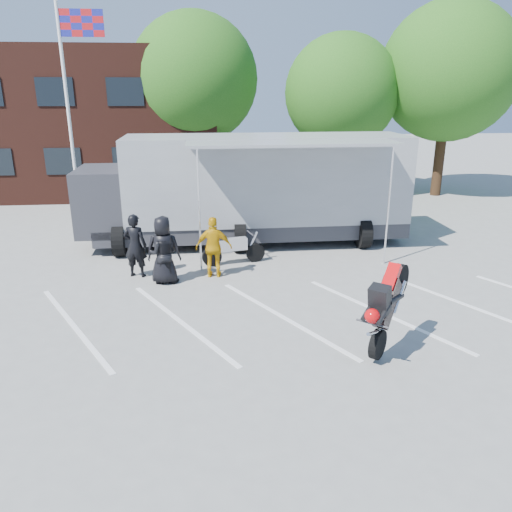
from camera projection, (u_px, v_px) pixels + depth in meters
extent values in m
plane|color=gray|center=(281.00, 338.00, 10.78)|extent=(100.00, 100.00, 0.00)
cube|color=white|center=(275.00, 318.00, 11.72)|extent=(18.09, 13.33, 0.01)
cube|color=#421D15|center=(41.00, 122.00, 25.75)|extent=(18.00, 8.00, 7.00)
cylinder|color=white|center=(69.00, 121.00, 18.36)|extent=(0.12, 0.12, 8.00)
cube|color=red|center=(82.00, 23.00, 17.38)|extent=(1.50, 0.04, 0.90)
cylinder|color=#382314|center=(197.00, 162.00, 25.18)|extent=(0.50, 0.50, 3.24)
sphere|color=#1A5114|center=(194.00, 79.00, 23.93)|extent=(6.12, 6.12, 6.12)
cylinder|color=#382314|center=(338.00, 166.00, 24.93)|extent=(0.50, 0.50, 2.88)
sphere|color=#1A5114|center=(342.00, 92.00, 23.81)|extent=(5.44, 5.44, 5.44)
cylinder|color=#382314|center=(439.00, 161.00, 24.82)|extent=(0.50, 0.50, 3.42)
sphere|color=#1A5114|center=(449.00, 72.00, 23.49)|extent=(6.46, 6.46, 6.46)
imported|color=black|center=(164.00, 250.00, 13.58)|extent=(0.95, 0.65, 1.89)
imported|color=black|center=(135.00, 246.00, 14.06)|extent=(0.76, 0.60, 1.83)
imported|color=black|center=(163.00, 253.00, 13.63)|extent=(0.86, 0.69, 1.68)
imported|color=#D79C0B|center=(214.00, 247.00, 14.04)|extent=(1.06, 0.52, 1.75)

